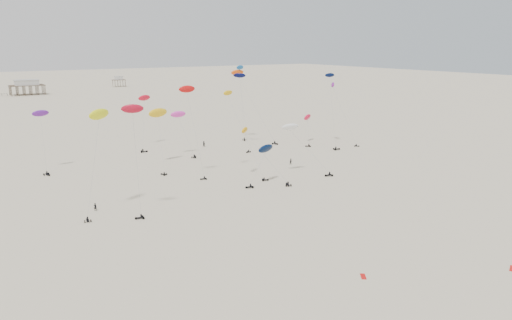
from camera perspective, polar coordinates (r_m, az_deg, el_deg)
ground_plane at (r=216.35m, az=-16.18°, el=3.93°), size 900.00×900.00×0.00m
pavilion_main at (r=359.96m, az=-24.70°, el=7.46°), size 21.00×13.00×9.80m
pavilion_small at (r=404.55m, az=-15.39°, el=8.59°), size 9.00×7.00×8.00m
rig_0 at (r=166.71m, az=9.36°, el=6.99°), size 6.31×11.26×21.07m
rig_1 at (r=160.41m, az=-1.70°, el=7.93°), size 6.86×14.19×24.76m
rig_2 at (r=171.47m, az=-1.64°, el=7.28°), size 3.69×4.10×25.83m
rig_3 at (r=170.30m, az=-1.02°, el=7.93°), size 9.57×16.50×26.51m
rig_4 at (r=121.91m, az=0.66°, el=1.01°), size 6.60×16.18×17.33m
rig_5 at (r=140.95m, az=-23.23°, el=3.15°), size 4.57×9.35×16.30m
rig_6 at (r=162.78m, az=8.80°, el=5.50°), size 7.53×11.79×24.06m
rig_7 at (r=139.62m, az=-11.10°, el=4.84°), size 8.31×15.71×18.52m
rig_8 at (r=169.08m, az=5.91°, el=4.43°), size 8.28×9.62×10.97m
rig_9 at (r=97.22m, az=-13.76°, el=2.98°), size 4.49×4.94×22.02m
rig_10 at (r=126.63m, az=-1.84°, el=4.46°), size 5.03×15.89×23.93m
rig_11 at (r=123.07m, az=-7.55°, el=6.13°), size 4.91×5.56×23.14m
rig_12 at (r=118.60m, az=0.81°, el=0.64°), size 9.47×4.44×10.15m
rig_13 at (r=164.52m, az=-12.67°, el=5.49°), size 8.59×13.01×18.06m
rig_14 at (r=100.89m, az=-17.70°, el=3.26°), size 8.21×7.50×20.88m
rig_15 at (r=149.95m, az=-8.52°, el=4.22°), size 5.68×8.47×13.73m
rig_16 at (r=127.80m, az=4.92°, el=2.58°), size 10.13×10.40×14.73m
spectator_0 at (r=106.24m, az=-17.86°, el=-5.55°), size 0.85×0.77×1.94m
spectator_1 at (r=139.61m, az=4.02°, el=-0.48°), size 0.94×0.55×1.92m
spectator_3 at (r=163.80m, az=-5.97°, el=1.53°), size 0.98×0.93×2.23m
grounded_kite_b at (r=75.88m, az=12.15°, el=-12.90°), size 1.61×1.88×0.07m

